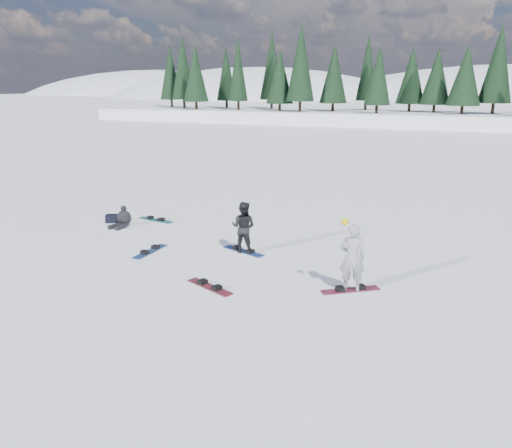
{
  "coord_description": "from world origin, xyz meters",
  "views": [
    {
      "loc": [
        4.61,
        -12.56,
        5.0
      ],
      "look_at": [
        -0.62,
        0.28,
        1.1
      ],
      "focal_mm": 35.0,
      "sensor_mm": 36.0,
      "label": 1
    }
  ],
  "objects_px": {
    "snowboarder_woman": "(352,257)",
    "snowboard_loose_a": "(150,251)",
    "gear_bag": "(112,218)",
    "snowboard_loose_b": "(210,287)",
    "snowboard_loose_c": "(156,220)",
    "snowboarder_man": "(243,227)",
    "seated_rider": "(123,218)"
  },
  "relations": [
    {
      "from": "snowboarder_woman",
      "to": "snowboard_loose_b",
      "type": "xyz_separation_m",
      "value": [
        -3.36,
        -1.15,
        -0.87
      ]
    },
    {
      "from": "snowboarder_woman",
      "to": "gear_bag",
      "type": "bearing_deg",
      "value": -32.2
    },
    {
      "from": "snowboarder_woman",
      "to": "gear_bag",
      "type": "xyz_separation_m",
      "value": [
        -9.59,
        3.01,
        -0.74
      ]
    },
    {
      "from": "snowboarder_man",
      "to": "snowboard_loose_a",
      "type": "distance_m",
      "value": 2.99
    },
    {
      "from": "snowboard_loose_b",
      "to": "snowboard_loose_a",
      "type": "distance_m",
      "value": 3.49
    },
    {
      "from": "gear_bag",
      "to": "snowboard_loose_a",
      "type": "bearing_deg",
      "value": -36.08
    },
    {
      "from": "snowboarder_man",
      "to": "seated_rider",
      "type": "distance_m",
      "value": 5.33
    },
    {
      "from": "snowboarder_woman",
      "to": "snowboard_loose_c",
      "type": "distance_m",
      "value": 9.14
    },
    {
      "from": "seated_rider",
      "to": "snowboard_loose_c",
      "type": "bearing_deg",
      "value": 69.71
    },
    {
      "from": "gear_bag",
      "to": "snowboard_loose_b",
      "type": "distance_m",
      "value": 7.5
    },
    {
      "from": "seated_rider",
      "to": "gear_bag",
      "type": "height_order",
      "value": "seated_rider"
    },
    {
      "from": "snowboarder_woman",
      "to": "snowboarder_man",
      "type": "height_order",
      "value": "snowboarder_woman"
    },
    {
      "from": "gear_bag",
      "to": "seated_rider",
      "type": "bearing_deg",
      "value": -19.56
    },
    {
      "from": "snowboard_loose_b",
      "to": "snowboarder_woman",
      "type": "bearing_deg",
      "value": 41.49
    },
    {
      "from": "gear_bag",
      "to": "snowboard_loose_b",
      "type": "xyz_separation_m",
      "value": [
        6.23,
        -4.16,
        -0.14
      ]
    },
    {
      "from": "snowboarder_man",
      "to": "seated_rider",
      "type": "relative_size",
      "value": 1.69
    },
    {
      "from": "snowboarder_woman",
      "to": "snowboard_loose_a",
      "type": "relative_size",
      "value": 1.26
    },
    {
      "from": "snowboarder_man",
      "to": "snowboard_loose_c",
      "type": "relative_size",
      "value": 1.06
    },
    {
      "from": "snowboard_loose_b",
      "to": "snowboard_loose_c",
      "type": "xyz_separation_m",
      "value": [
        -4.88,
        5.01,
        0.0
      ]
    },
    {
      "from": "snowboard_loose_a",
      "to": "snowboarder_man",
      "type": "bearing_deg",
      "value": -65.54
    },
    {
      "from": "snowboarder_woman",
      "to": "snowboard_loose_c",
      "type": "relative_size",
      "value": 1.26
    },
    {
      "from": "snowboard_loose_c",
      "to": "snowboard_loose_a",
      "type": "bearing_deg",
      "value": -50.11
    },
    {
      "from": "snowboarder_woman",
      "to": "seated_rider",
      "type": "height_order",
      "value": "snowboarder_woman"
    },
    {
      "from": "snowboarder_woman",
      "to": "snowboard_loose_a",
      "type": "distance_m",
      "value": 6.44
    },
    {
      "from": "snowboarder_man",
      "to": "snowboard_loose_b",
      "type": "height_order",
      "value": "snowboarder_man"
    },
    {
      "from": "snowboard_loose_c",
      "to": "snowboarder_woman",
      "type": "bearing_deg",
      "value": -15.72
    },
    {
      "from": "gear_bag",
      "to": "snowboard_loose_b",
      "type": "height_order",
      "value": "gear_bag"
    },
    {
      "from": "snowboarder_woman",
      "to": "seated_rider",
      "type": "bearing_deg",
      "value": -32.03
    },
    {
      "from": "snowboarder_man",
      "to": "snowboard_loose_b",
      "type": "xyz_separation_m",
      "value": [
        0.32,
        -2.91,
        -0.78
      ]
    },
    {
      "from": "snowboarder_woman",
      "to": "snowboard_loose_b",
      "type": "relative_size",
      "value": 1.26
    },
    {
      "from": "snowboarder_man",
      "to": "gear_bag",
      "type": "xyz_separation_m",
      "value": [
        -5.91,
        1.26,
        -0.64
      ]
    },
    {
      "from": "snowboarder_woman",
      "to": "snowboard_loose_b",
      "type": "bearing_deg",
      "value": 4.13
    }
  ]
}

